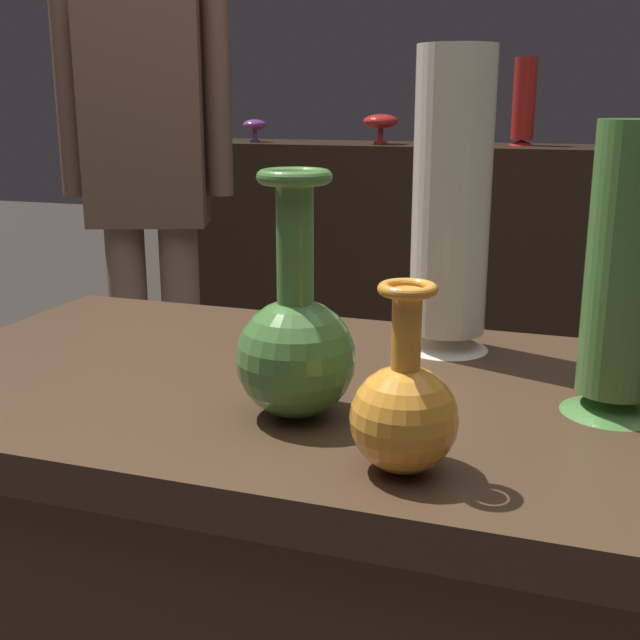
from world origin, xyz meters
The scene contains 9 objects.
back_display_shelf centered at (0.00, 2.20, 0.49)m, with size 2.60×0.40×0.99m.
vase_centerpiece centered at (-0.02, -0.12, 0.89)m, with size 0.14×0.14×0.28m.
vase_tall_behind centered at (0.10, 0.20, 1.01)m, with size 0.13×0.13×0.43m.
vase_left_accent centered at (0.13, -0.22, 0.86)m, with size 0.11×0.11×0.19m.
vase_right_accent centered at (0.33, 0.01, 0.96)m, with size 0.12×0.12×0.34m.
shelf_vase_center centered at (0.00, 2.24, 1.14)m, with size 0.10×0.10×0.31m.
shelf_vase_far_left centered at (-1.04, 2.15, 1.05)m, with size 0.10×0.10×0.09m.
shelf_vase_left centered at (-0.52, 2.15, 1.07)m, with size 0.14×0.14×0.11m.
visitor_near_left centered at (-0.89, 1.05, 0.98)m, with size 0.45×0.28×1.66m.
Camera 1 is at (0.30, -0.96, 1.16)m, focal length 46.04 mm.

